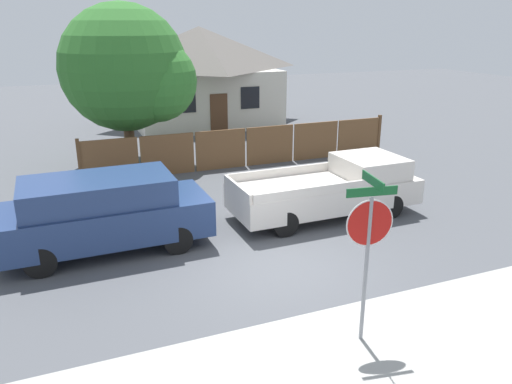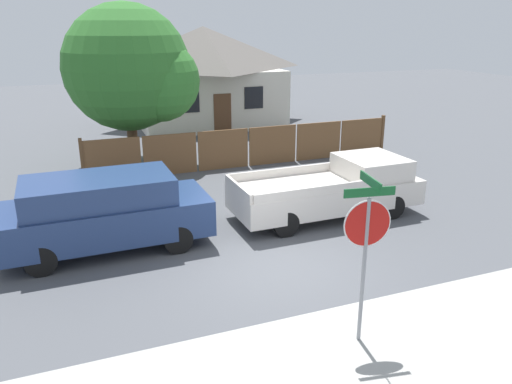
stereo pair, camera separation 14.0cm
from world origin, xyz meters
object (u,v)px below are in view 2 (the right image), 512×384
at_px(oak_tree, 134,71).
at_px(red_suv, 104,211).
at_px(stop_sign, 366,234).
at_px(orange_pickup, 334,189).
at_px(house, 204,74).

relative_size(oak_tree, red_suv, 1.22).
bearing_deg(oak_tree, red_suv, -104.63).
relative_size(oak_tree, stop_sign, 2.02).
xyz_separation_m(red_suv, orange_pickup, (6.37, 0.00, -0.20)).
bearing_deg(stop_sign, orange_pickup, 74.48).
height_order(house, red_suv, house).
relative_size(house, stop_sign, 2.66).
distance_m(red_suv, stop_sign, 6.76).
bearing_deg(red_suv, oak_tree, 74.60).
xyz_separation_m(oak_tree, stop_sign, (1.78, -13.17, -1.59)).
height_order(house, orange_pickup, house).
bearing_deg(red_suv, house, 65.01).
height_order(red_suv, orange_pickup, red_suv).
bearing_deg(oak_tree, house, 57.18).
distance_m(house, oak_tree, 8.87).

